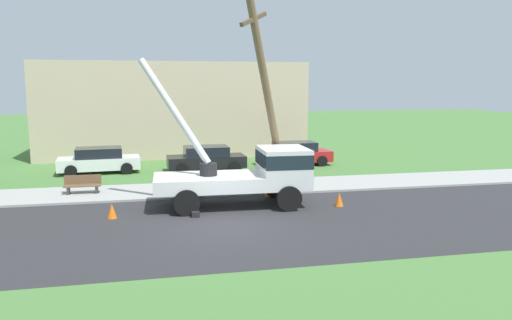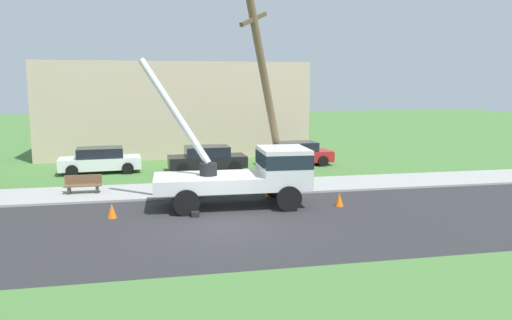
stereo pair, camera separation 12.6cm
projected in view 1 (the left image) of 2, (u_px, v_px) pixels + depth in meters
The scene contains 13 objects.
ground_plane at pixel (194, 169), 29.09m from camera, with size 120.00×120.00×0.00m, color #477538.
road_asphalt at pixel (224, 226), 17.49m from camera, with size 80.00×8.80×0.01m, color #2B2B2D.
sidewalk_strip at pixel (205, 189), 23.36m from camera, with size 80.00×3.37×0.10m, color #9E9E99.
utility_truck at pixel (252, 171), 20.29m from camera, with size 6.76×3.21×5.98m.
leaning_utility_pole at pixel (268, 97), 20.95m from camera, with size 2.77×2.79×8.58m.
traffic_cone_ahead at pixel (339, 199), 20.29m from camera, with size 0.36×0.36×0.56m, color orange.
traffic_cone_behind at pixel (112, 211), 18.43m from camera, with size 0.36×0.36×0.56m, color orange.
traffic_cone_curbside at pixel (269, 190), 22.01m from camera, with size 0.36×0.36×0.56m, color orange.
parked_sedan_white at pixel (99, 160), 27.86m from camera, with size 4.53×2.24×1.42m.
parked_sedan_black at pixel (206, 159), 28.50m from camera, with size 4.45×2.11×1.42m.
parked_sedan_red at pixel (295, 153), 30.60m from camera, with size 4.46×2.11×1.42m.
park_bench at pixel (83, 185), 22.23m from camera, with size 1.60×0.45×0.90m.
lowrise_building_backdrop at pixel (174, 109), 35.25m from camera, with size 18.00×6.00×6.40m, color #C6B293.
Camera 1 is at (-2.47, -16.80, 4.92)m, focal length 34.98 mm.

